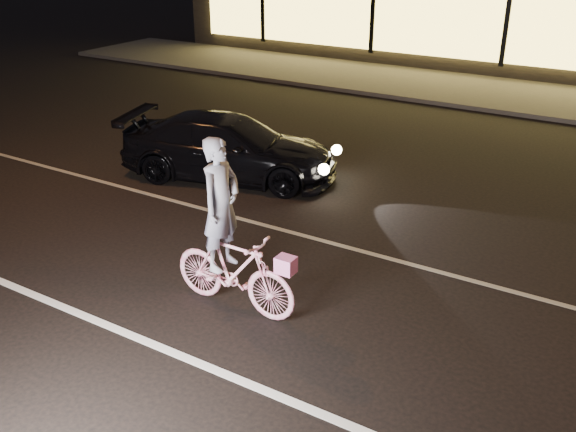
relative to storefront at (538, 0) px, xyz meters
The scene contains 7 objects.
ground 19.09m from the storefront, 90.00° to the right, with size 90.00×90.00×0.00m, color black.
lane_stripe_near 20.58m from the storefront, 90.00° to the right, with size 60.00×0.12×0.01m, color silver.
lane_stripe_far 17.10m from the storefront, 90.00° to the right, with size 60.00×0.10×0.01m, color gray.
sidewalk 6.32m from the storefront, 90.00° to the right, with size 30.00×4.00×0.12m, color #383533.
storefront is the anchor object (origin of this frame).
cyclist 19.33m from the storefront, 88.51° to the right, with size 1.83×0.63×2.31m.
sedan 15.68m from the storefront, 98.60° to the right, with size 4.57×2.82×1.24m.
Camera 1 is at (4.90, -6.09, 4.62)m, focal length 40.00 mm.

